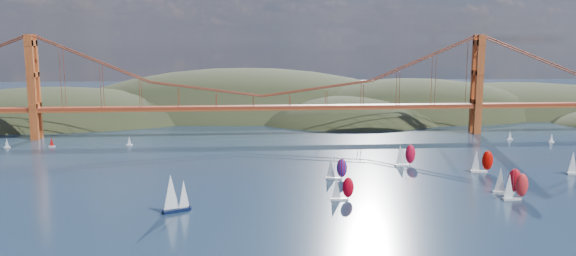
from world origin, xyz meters
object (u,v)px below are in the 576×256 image
(sloop_navy, at_px, (175,193))
(racer_rwb, at_px, (336,168))
(racer_2, at_px, (507,180))
(racer_3, at_px, (481,161))
(racer_0, at_px, (342,188))
(racer_5, at_px, (405,155))
(racer_1, at_px, (515,186))

(sloop_navy, distance_m, racer_rwb, 66.71)
(sloop_navy, bearing_deg, racer_2, -21.10)
(racer_3, bearing_deg, racer_0, -145.40)
(racer_0, bearing_deg, sloop_navy, -169.06)
(racer_2, distance_m, racer_5, 50.36)
(racer_3, bearing_deg, racer_1, -91.85)
(racer_1, bearing_deg, sloop_navy, 178.74)
(racer_2, bearing_deg, sloop_navy, -155.17)
(racer_2, bearing_deg, racer_rwb, 174.49)
(racer_2, xyz_separation_m, racer_5, (-22.42, 45.09, -0.04))
(sloop_navy, xyz_separation_m, racer_rwb, (55.88, 36.40, -1.57))
(sloop_navy, bearing_deg, racer_rwb, 6.06)
(racer_5, height_order, racer_rwb, racer_5)
(racer_3, bearing_deg, racer_rwb, -168.01)
(racer_0, relative_size, racer_rwb, 0.95)
(racer_1, bearing_deg, racer_3, 78.69)
(racer_2, relative_size, racer_3, 1.02)
(racer_0, height_order, racer_5, racer_5)
(racer_1, bearing_deg, racer_0, 172.15)
(racer_0, relative_size, racer_5, 0.86)
(racer_0, xyz_separation_m, racer_5, (35.11, 47.86, 0.68))
(racer_2, bearing_deg, racer_3, 100.53)
(sloop_navy, xyz_separation_m, racer_5, (88.33, 56.58, -1.10))
(sloop_navy, bearing_deg, racer_0, -17.72)
(racer_1, relative_size, racer_rwb, 1.09)
(sloop_navy, height_order, racer_1, sloop_navy)
(racer_0, bearing_deg, racer_5, 55.38)
(racer_1, relative_size, racer_3, 1.00)
(racer_2, distance_m, racer_rwb, 60.26)
(racer_2, bearing_deg, racer_5, 135.34)
(racer_0, distance_m, racer_1, 57.10)
(racer_1, bearing_deg, racer_rwb, 145.95)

